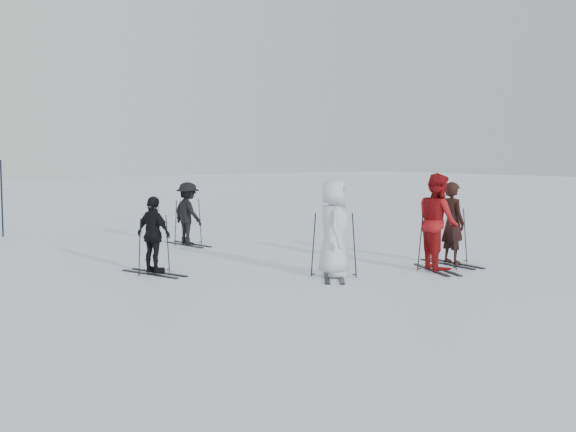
{
  "coord_description": "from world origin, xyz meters",
  "views": [
    {
      "loc": [
        -10.09,
        -12.23,
        2.44
      ],
      "look_at": [
        0.0,
        1.0,
        1.0
      ],
      "focal_mm": 45.0,
      "sensor_mm": 36.0,
      "label": 1
    }
  ],
  "objects_px": {
    "skier_uphill_far": "(188,214)",
    "skier_red": "(438,223)",
    "skier_uphill_left": "(154,236)",
    "skier_grey": "(334,229)",
    "skier_near_dark": "(452,224)",
    "piste_marker": "(2,198)"
  },
  "relations": [
    {
      "from": "skier_grey",
      "to": "piste_marker",
      "type": "relative_size",
      "value": 0.84
    },
    {
      "from": "skier_near_dark",
      "to": "skier_red",
      "type": "xyz_separation_m",
      "value": [
        -0.9,
        -0.36,
        0.11
      ]
    },
    {
      "from": "skier_uphill_left",
      "to": "skier_uphill_far",
      "type": "height_order",
      "value": "skier_uphill_far"
    },
    {
      "from": "skier_grey",
      "to": "skier_uphill_left",
      "type": "xyz_separation_m",
      "value": [
        -2.67,
        2.49,
        -0.17
      ]
    },
    {
      "from": "skier_uphill_far",
      "to": "skier_near_dark",
      "type": "bearing_deg",
      "value": -160.05
    },
    {
      "from": "skier_near_dark",
      "to": "skier_uphill_left",
      "type": "relative_size",
      "value": 1.15
    },
    {
      "from": "skier_red",
      "to": "piste_marker",
      "type": "bearing_deg",
      "value": 49.15
    },
    {
      "from": "skier_uphill_far",
      "to": "skier_red",
      "type": "bearing_deg",
      "value": -167.8
    },
    {
      "from": "skier_red",
      "to": "skier_uphill_far",
      "type": "distance_m",
      "value": 7.19
    },
    {
      "from": "piste_marker",
      "to": "skier_near_dark",
      "type": "bearing_deg",
      "value": -61.35
    },
    {
      "from": "skier_uphill_far",
      "to": "piste_marker",
      "type": "bearing_deg",
      "value": 29.54
    },
    {
      "from": "skier_grey",
      "to": "skier_red",
      "type": "bearing_deg",
      "value": -68.27
    },
    {
      "from": "skier_grey",
      "to": "piste_marker",
      "type": "xyz_separation_m",
      "value": [
        -3.18,
        11.22,
        0.18
      ]
    },
    {
      "from": "skier_uphill_left",
      "to": "skier_red",
      "type": "bearing_deg",
      "value": -137.52
    },
    {
      "from": "skier_red",
      "to": "skier_uphill_left",
      "type": "bearing_deg",
      "value": 81.65
    },
    {
      "from": "skier_uphill_left",
      "to": "piste_marker",
      "type": "bearing_deg",
      "value": -11.14
    },
    {
      "from": "skier_grey",
      "to": "piste_marker",
      "type": "bearing_deg",
      "value": 55.17
    },
    {
      "from": "skier_red",
      "to": "skier_uphill_far",
      "type": "height_order",
      "value": "skier_red"
    },
    {
      "from": "skier_grey",
      "to": "skier_uphill_far",
      "type": "xyz_separation_m",
      "value": [
        0.21,
        6.18,
        -0.13
      ]
    },
    {
      "from": "skier_grey",
      "to": "skier_uphill_far",
      "type": "bearing_deg",
      "value": 37.46
    },
    {
      "from": "skier_uphill_left",
      "to": "skier_uphill_far",
      "type": "relative_size",
      "value": 0.94
    },
    {
      "from": "skier_near_dark",
      "to": "skier_grey",
      "type": "height_order",
      "value": "skier_grey"
    }
  ]
}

